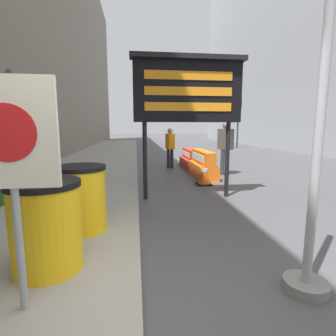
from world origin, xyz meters
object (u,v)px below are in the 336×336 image
barrel_drum_middle (81,198)px  jersey_barrier_red_striped (190,159)px  warning_sign (9,150)px  jersey_barrier_orange_near (203,165)px  message_board (188,92)px  traffic_cone_near (204,172)px  traffic_light_near_curb (143,100)px  barrel_drum_foreground (46,226)px  pedestrian_worker (170,145)px  traffic_light_far_side (239,112)px  pedestrian_passerby (225,144)px

barrel_drum_middle → jersey_barrier_red_striped: bearing=65.9°
warning_sign → jersey_barrier_orange_near: (3.11, 6.30, -1.09)m
barrel_drum_middle → message_board: message_board is taller
jersey_barrier_orange_near → traffic_cone_near: size_ratio=2.61×
barrel_drum_middle → message_board: size_ratio=0.30×
traffic_cone_near → barrel_drum_middle: bearing=-128.4°
warning_sign → traffic_light_near_curb: traffic_light_near_curb is taller
barrel_drum_foreground → barrel_drum_middle: (0.14, 1.04, 0.00)m
traffic_cone_near → barrel_drum_foreground: bearing=-122.6°
message_board → pedestrian_worker: 4.75m
warning_sign → traffic_light_far_side: size_ratio=0.48×
jersey_barrier_red_striped → traffic_light_far_side: size_ratio=0.47×
traffic_light_near_curb → pedestrian_worker: traffic_light_near_curb is taller
traffic_light_near_curb → pedestrian_passerby: traffic_light_near_curb is taller
barrel_drum_middle → warning_sign: 1.89m
jersey_barrier_red_striped → traffic_light_far_side: bearing=58.6°
barrel_drum_middle → message_board: bearing=47.1°
warning_sign → pedestrian_worker: warning_sign is taller
barrel_drum_middle → traffic_light_near_curb: (1.28, 12.55, 2.60)m
traffic_light_far_side → pedestrian_passerby: 12.32m
barrel_drum_middle → message_board: (1.95, 2.10, 1.78)m
jersey_barrier_orange_near → pedestrian_passerby: (0.85, 0.29, 0.69)m
warning_sign → traffic_light_near_curb: bearing=84.3°
barrel_drum_foreground → jersey_barrier_orange_near: (3.12, 5.66, -0.25)m
barrel_drum_middle → traffic_cone_near: size_ratio=1.27×
traffic_light_far_side → pedestrian_passerby: traffic_light_far_side is taller
barrel_drum_foreground → warning_sign: 1.06m
traffic_cone_near → traffic_light_near_curb: size_ratio=0.17×
jersey_barrier_red_striped → traffic_cone_near: bearing=-94.8°
jersey_barrier_red_striped → traffic_cone_near: jersey_barrier_red_striped is taller
warning_sign → traffic_light_near_curb: (1.42, 14.24, 1.76)m
traffic_light_near_curb → barrel_drum_middle: bearing=-95.8°
barrel_drum_foreground → traffic_cone_near: bearing=57.4°
warning_sign → pedestrian_passerby: size_ratio=1.02×
jersey_barrier_orange_near → jersey_barrier_red_striped: 2.04m
traffic_light_far_side → pedestrian_worker: size_ratio=2.43×
traffic_cone_near → pedestrian_worker: size_ratio=0.47×
jersey_barrier_red_striped → traffic_light_near_curb: (-1.70, 5.90, 2.90)m
message_board → traffic_cone_near: message_board is taller
warning_sign → traffic_cone_near: warning_sign is taller
warning_sign → traffic_light_far_side: (8.86, 17.76, 1.33)m
traffic_cone_near → pedestrian_passerby: bearing=53.1°
jersey_barrier_orange_near → traffic_cone_near: (-0.28, -1.21, -0.02)m
barrel_drum_foreground → jersey_barrier_orange_near: barrel_drum_foreground is taller
pedestrian_worker → traffic_light_near_curb: bearing=173.9°
traffic_cone_near → jersey_barrier_orange_near: bearing=77.2°
barrel_drum_middle → jersey_barrier_red_striped: barrel_drum_middle is taller
barrel_drum_middle → pedestrian_passerby: (3.83, 4.91, 0.44)m
jersey_barrier_orange_near → pedestrian_worker: size_ratio=1.22×
barrel_drum_foreground → jersey_barrier_red_striped: (3.12, 7.70, -0.30)m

